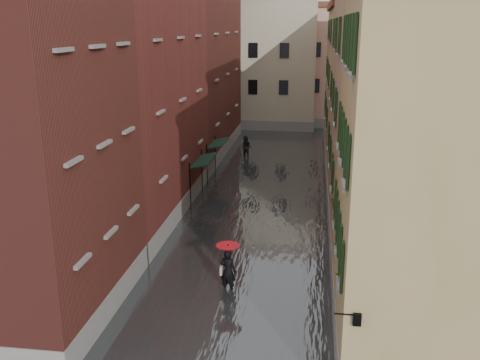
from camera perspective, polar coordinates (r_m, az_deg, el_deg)
The scene contains 16 objects.
ground at distance 21.73m, azimuth -1.06°, elevation -12.47°, with size 120.00×120.00×0.00m, color #4F4F51.
floodwater at distance 33.58m, azimuth 2.39°, elevation -1.65°, with size 10.00×60.00×0.20m, color #44484C.
building_left_near at distance 19.96m, azimuth -22.43°, elevation 3.61°, with size 6.00×8.00×13.00m, color maroon.
building_left_mid at distance 29.85m, azimuth -11.87°, elevation 7.87°, with size 6.00×14.00×12.50m, color #58241C.
building_left_far at distance 44.09m, azimuth -5.33°, elevation 11.77°, with size 6.00×16.00×14.00m, color maroon.
building_right_near at distance 17.90m, azimuth 20.49°, elevation -0.02°, with size 6.00×8.00×11.50m, color #93814C.
building_right_mid at distance 28.36m, azimuth 16.08°, elevation 7.67°, with size 6.00×14.00×13.00m, color #A07F60.
building_right_far at distance 43.24m, azimuth 13.36°, elevation 9.66°, with size 6.00×16.00×11.50m, color #93814C.
building_end_cream at distance 57.25m, azimuth 1.93°, elevation 12.38°, with size 12.00×9.00×13.00m, color #BEB497.
building_end_pink at distance 59.04m, azimuth 11.04°, elevation 11.73°, with size 10.00×9.00×12.00m, color tan.
awning_near at distance 32.33m, azimuth -3.91°, elevation 1.99°, with size 1.09×3.37×2.80m.
awning_far at distance 36.94m, azimuth -2.40°, elevation 3.83°, with size 1.09×3.10×2.80m.
wall_lantern at distance 14.88m, azimuth 12.29°, elevation -14.21°, with size 0.71×0.22×0.35m.
window_planters at distance 19.49m, azimuth 10.69°, elevation -4.89°, with size 0.59×7.87×0.84m.
pedestrian_main at distance 21.59m, azimuth -1.30°, elevation -8.97°, with size 0.97×0.97×2.06m.
pedestrian_far at distance 42.85m, azimuth 0.67°, elevation 3.48°, with size 0.90×0.70×1.85m, color black.
Camera 1 is at (3.01, -18.80, 10.48)m, focal length 40.00 mm.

